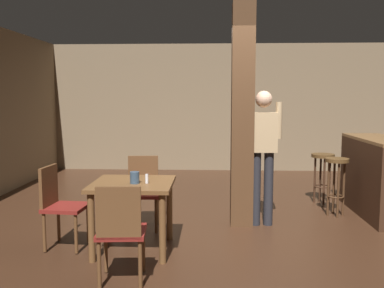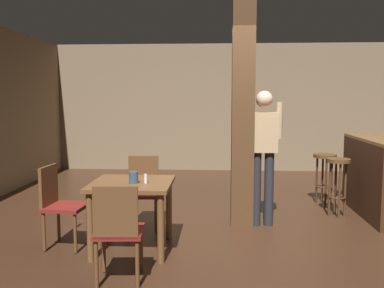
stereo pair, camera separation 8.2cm
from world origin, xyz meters
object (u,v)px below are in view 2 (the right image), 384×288
Objects in this scene: standing_person at (263,148)px; salt_shaker at (146,179)px; chair_north at (143,188)px; napkin_cup at (134,177)px; bar_stool_mid at (325,167)px; dining_table at (132,195)px; bar_counter at (374,176)px; chair_west at (59,202)px; bar_stool_near at (338,174)px; chair_south at (118,228)px.

salt_shaker is at bearing -142.03° from standing_person.
chair_north is 7.19× the size of napkin_cup.
bar_stool_mid is (1.07, 1.21, -0.43)m from standing_person.
bar_counter reaches higher than dining_table.
chair_north and chair_west have the same top height.
bar_stool_near is at bearing 32.26° from salt_shaker.
dining_table is at bearing -3.18° from chair_west.
chair_west is 4.00m from bar_stool_mid.
chair_west is 4.16m from bar_counter.
chair_south is at bearing -89.17° from napkin_cup.
salt_shaker is 2.85m from bar_stool_near.
napkin_cup reaches higher than salt_shaker.
chair_west is 1.11× the size of bar_stool_near.
chair_south is 7.19× the size of napkin_cup.
chair_south is at bearing -141.74° from bar_counter.
chair_south is (0.07, -1.63, 0.00)m from chair_north.
salt_shaker is (0.11, 0.79, 0.29)m from chair_south.
bar_counter is (3.09, 0.75, 0.04)m from chair_north.
chair_south is 3.41m from bar_stool_near.
standing_person reaches higher than bar_counter.
bar_counter is 0.51m from bar_stool_near.
chair_south is at bearing -137.46° from bar_stool_near.
chair_south is 1.00× the size of chair_west.
chair_west is (-0.86, 0.89, 0.00)m from chair_south.
standing_person reaches higher than chair_west.
standing_person is (1.45, 1.05, 0.20)m from napkin_cup.
standing_person reaches higher than dining_table.
bar_stool_near is at bearing -171.59° from bar_counter.
standing_person is at bearing -131.47° from bar_stool_mid.
chair_north is 1.00× the size of chair_west.
napkin_cup is 0.07× the size of standing_person.
bar_stool_near is (2.53, 1.53, -0.22)m from napkin_cup.
chair_north is 1.16× the size of bar_stool_mid.
dining_table is 8.68× the size of salt_shaker.
chair_north is at bearing 91.59° from dining_table.
chair_north is at bearing -166.35° from bar_counter.
bar_stool_mid is (2.53, 2.26, -0.23)m from napkin_cup.
napkin_cup is at bearing -7.73° from chair_west.
chair_south is (0.05, -0.85, -0.10)m from dining_table.
bar_counter is (2.91, 1.59, -0.24)m from salt_shaker.
chair_west is 9.11× the size of salt_shaker.
bar_stool_near is (2.52, 2.31, 0.08)m from chair_south.
bar_stool_mid is at bearing 41.88° from napkin_cup.
chair_north is 0.55× the size of bar_counter.
dining_table is 0.95× the size of chair_north.
chair_west is 0.91m from napkin_cup.
bar_counter is 0.83m from bar_stool_mid.
bar_stool_mid is at bearing 40.61° from dining_table.
dining_table is at bearing -88.41° from chair_north.
bar_stool_mid is at bearing 28.63° from chair_north.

